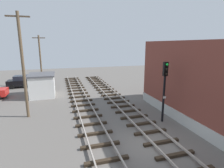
% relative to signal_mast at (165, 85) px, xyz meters
% --- Properties ---
extents(ground_plane, '(80.00, 80.00, 0.00)m').
position_rel_signal_mast_xyz_m(ground_plane, '(-2.76, -2.99, -3.12)').
color(ground_plane, '#605B56').
extents(track_near_building, '(2.50, 50.26, 0.32)m').
position_rel_signal_mast_xyz_m(track_near_building, '(-1.95, -2.99, -3.00)').
color(track_near_building, '#2D2319').
rests_on(track_near_building, ground).
extents(track_centre, '(2.50, 50.26, 0.32)m').
position_rel_signal_mast_xyz_m(track_centre, '(-5.80, -2.99, -2.99)').
color(track_centre, '#2D2319').
rests_on(track_centre, ground).
extents(signal_mast, '(0.36, 0.40, 4.94)m').
position_rel_signal_mast_xyz_m(signal_mast, '(0.00, 0.00, 0.00)').
color(signal_mast, black).
rests_on(signal_mast, ground).
extents(control_hut, '(3.00, 3.80, 2.76)m').
position_rel_signal_mast_xyz_m(control_hut, '(-10.04, 10.89, -1.74)').
color(control_hut, silver).
rests_on(control_hut, ground).
extents(parked_car_black, '(4.20, 2.04, 1.76)m').
position_rel_signal_mast_xyz_m(parked_car_black, '(-13.22, 16.69, -2.22)').
color(parked_car_black, black).
rests_on(parked_car_black, ground).
extents(utility_pole_near, '(1.80, 0.24, 8.82)m').
position_rel_signal_mast_xyz_m(utility_pole_near, '(-10.83, 4.27, 1.48)').
color(utility_pole_near, brown).
rests_on(utility_pole_near, ground).
extents(utility_pole_far, '(1.80, 0.24, 7.59)m').
position_rel_signal_mast_xyz_m(utility_pole_far, '(-10.53, 16.85, 0.86)').
color(utility_pole_far, brown).
rests_on(utility_pole_far, ground).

